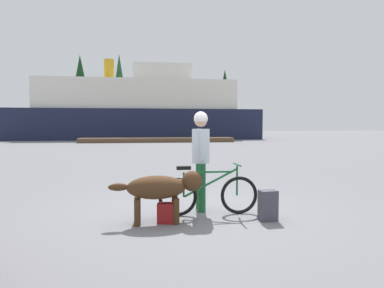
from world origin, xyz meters
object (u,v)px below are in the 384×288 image
(bicycle, at_px, (208,194))
(handbag_pannier, at_px, (168,213))
(person_cyclist, at_px, (201,150))
(ferry_boat, at_px, (139,111))
(backpack, at_px, (268,205))
(sailboat_moored, at_px, (110,133))
(dog, at_px, (162,188))

(bicycle, relative_size, handbag_pannier, 5.45)
(person_cyclist, relative_size, ferry_boat, 0.07)
(person_cyclist, bearing_deg, bicycle, -79.43)
(person_cyclist, height_order, ferry_boat, ferry_boat)
(backpack, bearing_deg, bicycle, 152.70)
(person_cyclist, relative_size, sailboat_moored, 0.19)
(bicycle, bearing_deg, sailboat_moored, 97.48)
(bicycle, bearing_deg, person_cyclist, 100.57)
(bicycle, height_order, dog, bicycle)
(backpack, height_order, sailboat_moored, sailboat_moored)
(ferry_boat, xyz_separation_m, sailboat_moored, (-3.79, 5.30, -2.63))
(dog, bearing_deg, sailboat_moored, 96.24)
(bicycle, height_order, ferry_boat, ferry_boat)
(bicycle, height_order, backpack, bicycle)
(bicycle, bearing_deg, ferry_boat, 92.27)
(backpack, bearing_deg, ferry_boat, 93.75)
(person_cyclist, bearing_deg, handbag_pannier, -132.33)
(person_cyclist, relative_size, handbag_pannier, 5.64)
(ferry_boat, bearing_deg, handbag_pannier, -88.98)
(bicycle, xyz_separation_m, dog, (-0.82, -0.35, 0.19))
(ferry_boat, bearing_deg, bicycle, -87.73)
(backpack, bearing_deg, handbag_pannier, 176.55)
(bicycle, xyz_separation_m, backpack, (0.91, -0.47, -0.12))
(sailboat_moored, bearing_deg, person_cyclist, -82.55)
(handbag_pannier, bearing_deg, bicycle, 26.98)
(dog, height_order, backpack, dog)
(bicycle, distance_m, ferry_boat, 33.84)
(dog, bearing_deg, ferry_boat, 90.87)
(handbag_pannier, height_order, sailboat_moored, sailboat_moored)
(person_cyclist, distance_m, dog, 1.16)
(sailboat_moored, bearing_deg, dog, -83.76)
(person_cyclist, distance_m, sailboat_moored, 38.98)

